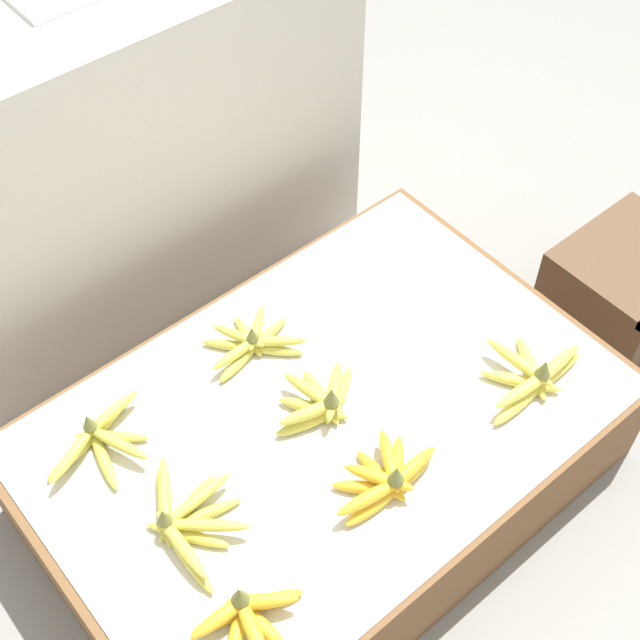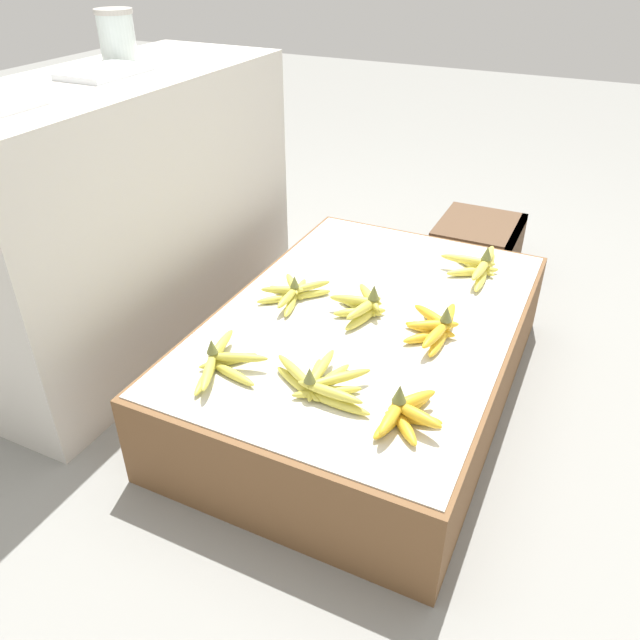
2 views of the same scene
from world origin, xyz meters
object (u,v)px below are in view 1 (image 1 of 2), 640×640
Objects in this scene: banana_bunch_middle_left at (185,521)px; banana_bunch_front_midright at (533,377)px; wooden_crate at (628,283)px; banana_bunch_middle_midleft at (321,402)px; banana_bunch_back_midleft at (252,343)px; banana_bunch_front_left at (246,615)px; banana_bunch_front_midleft at (387,479)px; banana_bunch_back_left at (99,439)px.

banana_bunch_front_midright is at bearing -14.84° from banana_bunch_middle_left.
banana_bunch_middle_midleft reaches higher than wooden_crate.
banana_bunch_front_midright is 1.24× the size of banana_bunch_back_midleft.
wooden_crate is 1.01m from banana_bunch_back_midleft.
banana_bunch_back_midleft is (0.37, 0.47, -0.01)m from banana_bunch_front_left.
banana_bunch_back_midleft is (0.35, 0.25, -0.00)m from banana_bunch_middle_left.
banana_bunch_front_left is at bearing -174.26° from wooden_crate.
banana_bunch_middle_left is (-0.74, 0.20, -0.00)m from banana_bunch_front_midright.
wooden_crate is 1.30× the size of banana_bunch_front_midright.
banana_bunch_front_left is 0.89× the size of banana_bunch_middle_midleft.
wooden_crate is 1.25× the size of banana_bunch_middle_left.
wooden_crate is 0.95m from banana_bunch_middle_midleft.
banana_bunch_front_midright is (0.39, -0.02, -0.00)m from banana_bunch_front_midleft.
banana_bunch_back_left is (-0.77, 0.45, -0.00)m from banana_bunch_front_midright.
banana_bunch_back_left is (-0.37, 0.43, -0.00)m from banana_bunch_front_midleft.
banana_bunch_middle_midleft reaches higher than banana_bunch_front_midleft.
banana_bunch_front_left is 0.86× the size of banana_bunch_front_midleft.
banana_bunch_back_midleft is at bearing 130.98° from banana_bunch_front_midright.
banana_bunch_front_midleft is 0.22m from banana_bunch_middle_midleft.
wooden_crate is at bearing 11.58° from banana_bunch_front_midright.
banana_bunch_back_left is (-0.03, 0.25, -0.00)m from banana_bunch_middle_left.
banana_bunch_front_left reaches higher than banana_bunch_back_midleft.
banana_bunch_back_midleft is (0.38, -0.00, -0.00)m from banana_bunch_back_left.
banana_bunch_front_left is 0.96× the size of banana_bunch_back_midleft.
banana_bunch_back_midleft is at bearing 51.88° from banana_bunch_front_left.
banana_bunch_middle_midleft is 0.94× the size of banana_bunch_back_left.
wooden_crate is at bearing -7.52° from banana_bunch_middle_midleft.
banana_bunch_front_midright and banana_bunch_middle_midleft have the same top height.
banana_bunch_middle_midleft reaches higher than banana_bunch_middle_left.
banana_bunch_back_left is at bearing 96.70° from banana_bunch_middle_left.
banana_bunch_front_midleft is 0.97× the size of banana_bunch_back_left.
banana_bunch_front_midleft is at bearing -94.71° from banana_bunch_middle_midleft.
banana_bunch_middle_left is at bearing -143.79° from banana_bunch_back_midleft.
banana_bunch_back_left is at bearing 149.62° from banana_bunch_front_midright.
banana_bunch_front_midright is at bearing -49.02° from banana_bunch_back_midleft.
banana_bunch_front_midleft is 1.03× the size of banana_bunch_middle_midleft.
banana_bunch_front_left reaches higher than banana_bunch_back_left.
banana_bunch_front_left and banana_bunch_front_midright have the same top height.
wooden_crate is at bearing 5.74° from banana_bunch_front_left.
banana_bunch_front_left is at bearing -178.54° from banana_bunch_front_midright.
banana_bunch_front_midright is at bearing -30.38° from banana_bunch_back_left.
banana_bunch_front_midright is 0.96× the size of banana_bunch_middle_left.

